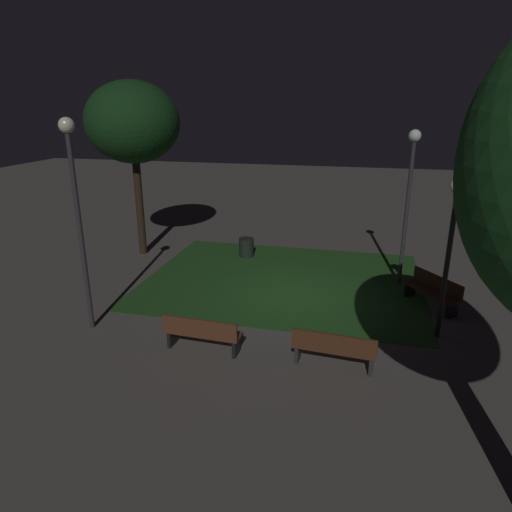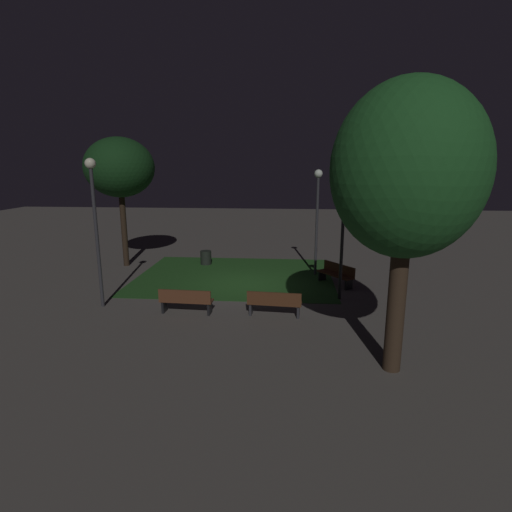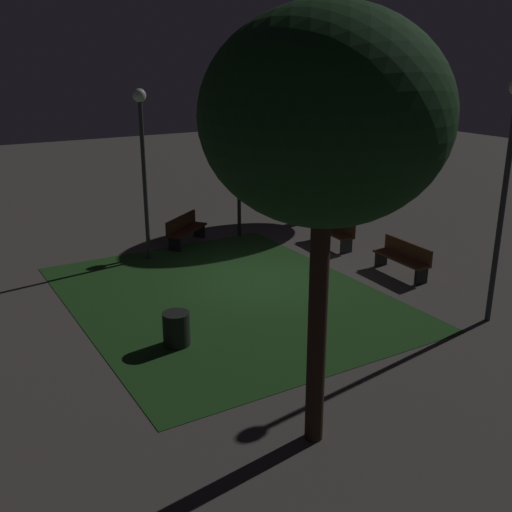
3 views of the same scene
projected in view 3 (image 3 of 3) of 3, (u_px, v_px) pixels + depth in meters
ground_plane at (261, 281)px, 15.60m from camera, size 60.00×60.00×0.00m
grass_lawn at (225, 296)px, 14.57m from camera, size 8.75×6.97×0.01m
bench_corner at (403, 257)px, 15.94m from camera, size 1.82×0.57×0.88m
bench_by_lamp at (334, 230)px, 18.38m from camera, size 1.83×0.62×0.88m
bench_front_left at (185, 229)px, 18.52m from camera, size 1.47×1.72×0.88m
tree_right_canopy at (360, 79)px, 21.08m from camera, size 3.42×3.42×6.84m
tree_left_canopy at (325, 119)px, 7.67m from camera, size 3.29×3.29×6.26m
lamp_post_plaza_west at (143, 147)px, 16.27m from camera, size 0.36×0.36×4.76m
lamp_post_near_wall at (239, 152)px, 18.65m from camera, size 0.36×0.36×3.92m
lamp_post_path_center at (508, 165)px, 12.18m from camera, size 0.36×0.36×5.18m
trash_bin at (176, 329)px, 12.04m from camera, size 0.55×0.55×0.70m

